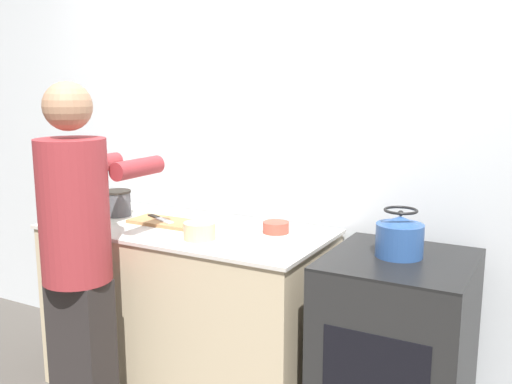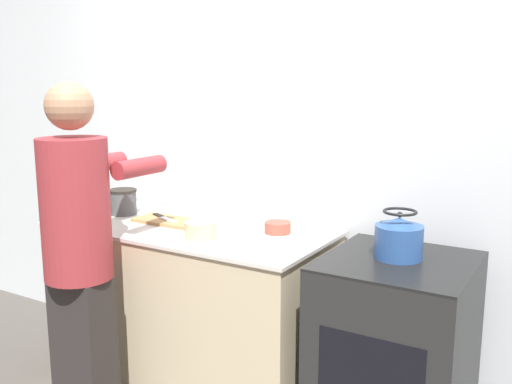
% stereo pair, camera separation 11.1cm
% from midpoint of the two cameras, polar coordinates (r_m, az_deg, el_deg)
% --- Properties ---
extents(wall_back, '(8.00, 0.05, 2.60)m').
position_cam_midpoint_polar(wall_back, '(3.12, 3.92, 4.27)').
color(wall_back, silver).
rests_on(wall_back, ground_plane).
extents(counter, '(1.51, 0.72, 0.91)m').
position_cam_midpoint_polar(counter, '(3.17, -5.54, -11.46)').
color(counter, '#C6B28E').
rests_on(counter, ground_plane).
extents(oven, '(0.61, 0.64, 0.92)m').
position_cam_midpoint_polar(oven, '(2.68, 14.85, -16.00)').
color(oven, black).
rests_on(oven, ground_plane).
extents(person, '(0.35, 0.59, 1.66)m').
position_cam_midpoint_polar(person, '(2.73, -16.10, -5.42)').
color(person, '#2B2626').
rests_on(person, ground_plane).
extents(cutting_board, '(0.38, 0.19, 0.02)m').
position_cam_midpoint_polar(cutting_board, '(3.12, -7.73, -2.89)').
color(cutting_board, '#A87A4C').
rests_on(cutting_board, counter).
extents(knife, '(0.23, 0.13, 0.01)m').
position_cam_midpoint_polar(knife, '(3.15, -8.22, -2.56)').
color(knife, silver).
rests_on(knife, cutting_board).
extents(kettle, '(0.20, 0.20, 0.21)m').
position_cam_midpoint_polar(kettle, '(2.51, 15.32, -4.47)').
color(kettle, '#284C8C').
rests_on(kettle, oven).
extents(bowl_prep, '(0.13, 0.13, 0.06)m').
position_cam_midpoint_polar(bowl_prep, '(2.88, 3.28, -3.57)').
color(bowl_prep, '#9E4738').
rests_on(bowl_prep, counter).
extents(bowl_mixing, '(0.16, 0.16, 0.08)m').
position_cam_midpoint_polar(bowl_mixing, '(2.78, -4.43, -3.83)').
color(bowl_mixing, '#C6B789').
rests_on(bowl_mixing, counter).
extents(canister_jar, '(0.16, 0.16, 0.15)m').
position_cam_midpoint_polar(canister_jar, '(3.35, -12.23, -0.96)').
color(canister_jar, '#4C4C51').
rests_on(canister_jar, counter).
extents(book_stack, '(0.19, 0.28, 0.07)m').
position_cam_midpoint_polar(book_stack, '(3.30, -16.12, -1.99)').
color(book_stack, '#423833').
rests_on(book_stack, counter).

